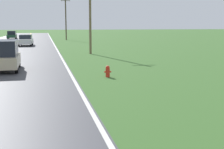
% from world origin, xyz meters
% --- Properties ---
extents(fire_hydrant, '(0.41, 0.25, 0.67)m').
position_xyz_m(fire_hydrant, '(7.84, 18.44, 0.34)').
color(fire_hydrant, red).
rests_on(fire_hydrant, ground).
extents(utility_pole_midground, '(1.80, 0.24, 7.98)m').
position_xyz_m(utility_pole_midground, '(9.02, 33.17, 4.14)').
color(utility_pole_midground, brown).
rests_on(utility_pole_midground, ground).
extents(utility_pole_far, '(1.80, 0.24, 8.30)m').
position_xyz_m(utility_pole_far, '(8.70, 64.03, 4.31)').
color(utility_pole_far, brown).
rests_on(utility_pole_far, ground).
extents(car_champagne_van_nearest, '(1.83, 4.55, 2.00)m').
position_xyz_m(car_champagne_van_nearest, '(1.74, 22.52, 1.02)').
color(car_champagne_van_nearest, black).
rests_on(car_champagne_van_nearest, ground).
extents(car_white_sedan_approaching, '(2.01, 4.84, 1.58)m').
position_xyz_m(car_white_sedan_approaching, '(1.74, 47.90, 0.82)').
color(car_white_sedan_approaching, black).
rests_on(car_white_sedan_approaching, ground).
extents(car_dark_green_van_mid_near, '(1.89, 4.72, 1.73)m').
position_xyz_m(car_dark_green_van_mid_near, '(-2.36, 71.46, 0.91)').
color(car_dark_green_van_mid_near, black).
rests_on(car_dark_green_van_mid_near, ground).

